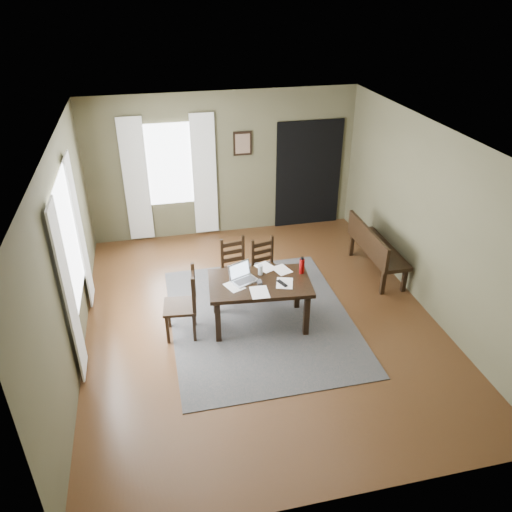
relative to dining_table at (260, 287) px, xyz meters
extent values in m
cube|color=#492C16|center=(0.04, 0.10, -0.64)|extent=(5.00, 6.00, 0.01)
cube|color=brown|center=(0.04, 3.10, 0.72)|extent=(5.00, 0.02, 2.70)
cube|color=brown|center=(0.04, -2.90, 0.72)|extent=(5.00, 0.02, 2.70)
cube|color=brown|center=(-2.46, 0.10, 0.72)|extent=(0.02, 6.00, 2.70)
cube|color=brown|center=(2.54, 0.10, 0.72)|extent=(0.02, 6.00, 2.70)
cube|color=white|center=(0.04, 0.10, 2.07)|extent=(5.00, 6.00, 0.02)
cube|color=#3C3C3C|center=(0.04, 0.10, -0.63)|extent=(2.60, 3.20, 0.01)
cube|color=black|center=(0.00, 0.00, 0.06)|extent=(1.49, 0.99, 0.06)
cube|color=black|center=(0.00, 0.00, 0.01)|extent=(1.33, 0.82, 0.05)
cube|color=black|center=(-0.64, -0.27, -0.32)|extent=(0.08, 0.08, 0.60)
cube|color=black|center=(-0.58, 0.39, -0.32)|extent=(0.08, 0.08, 0.60)
cube|color=black|center=(0.58, -0.39, -0.32)|extent=(0.08, 0.08, 0.60)
cube|color=black|center=(0.64, 0.27, -0.32)|extent=(0.08, 0.08, 0.60)
cube|color=black|center=(-1.12, 0.00, -0.16)|extent=(0.49, 0.49, 0.04)
cube|color=black|center=(-1.28, 0.20, -0.40)|extent=(0.05, 0.05, 0.44)
cube|color=black|center=(-0.92, 0.16, -0.40)|extent=(0.05, 0.05, 0.44)
cube|color=black|center=(-1.32, -0.16, -0.40)|extent=(0.05, 0.05, 0.44)
cube|color=black|center=(-0.96, -0.20, -0.40)|extent=(0.05, 0.05, 0.44)
cube|color=black|center=(-0.90, 0.17, 0.13)|extent=(0.05, 0.05, 0.55)
cube|color=black|center=(-0.94, -0.21, 0.13)|extent=(0.05, 0.05, 0.55)
cube|color=black|center=(-0.92, -0.02, -0.02)|extent=(0.06, 0.33, 0.07)
cube|color=black|center=(-0.92, -0.02, 0.13)|extent=(0.06, 0.33, 0.07)
cube|color=black|center=(-0.92, -0.02, 0.28)|extent=(0.06, 0.33, 0.07)
cube|color=black|center=(-0.18, 0.80, -0.21)|extent=(0.46, 0.46, 0.04)
cube|color=black|center=(-0.31, 0.62, -0.42)|extent=(0.04, 0.04, 0.39)
cube|color=black|center=(-0.36, 0.94, -0.42)|extent=(0.04, 0.04, 0.39)
cube|color=black|center=(0.01, 0.66, -0.42)|extent=(0.04, 0.04, 0.39)
cube|color=black|center=(-0.04, 0.99, -0.42)|extent=(0.04, 0.04, 0.39)
cube|color=black|center=(-0.38, 0.96, 0.05)|extent=(0.05, 0.05, 0.50)
cube|color=black|center=(-0.03, 1.01, 0.05)|extent=(0.05, 0.05, 0.50)
cube|color=black|center=(-0.20, 0.98, -0.08)|extent=(0.30, 0.07, 0.07)
cube|color=black|center=(-0.20, 0.98, 0.05)|extent=(0.30, 0.07, 0.07)
cube|color=black|center=(-0.20, 0.98, 0.19)|extent=(0.30, 0.07, 0.07)
cube|color=black|center=(0.30, 0.75, -0.22)|extent=(0.47, 0.47, 0.04)
cube|color=black|center=(0.18, 0.56, -0.43)|extent=(0.04, 0.04, 0.38)
cube|color=black|center=(0.11, 0.87, -0.43)|extent=(0.04, 0.04, 0.38)
cube|color=black|center=(0.49, 0.63, -0.43)|extent=(0.04, 0.04, 0.38)
cube|color=black|center=(0.42, 0.94, -0.43)|extent=(0.04, 0.04, 0.38)
cube|color=black|center=(0.09, 0.89, 0.03)|extent=(0.05, 0.05, 0.48)
cube|color=black|center=(0.42, 0.96, 0.03)|extent=(0.05, 0.05, 0.48)
cube|color=black|center=(0.26, 0.92, -0.10)|extent=(0.29, 0.09, 0.06)
cube|color=black|center=(0.26, 0.92, 0.03)|extent=(0.29, 0.09, 0.06)
cube|color=black|center=(0.26, 0.92, 0.16)|extent=(0.29, 0.09, 0.06)
cube|color=black|center=(2.26, 0.97, -0.18)|extent=(0.48, 1.50, 0.06)
cube|color=black|center=(2.44, 0.33, -0.42)|extent=(0.06, 0.06, 0.42)
cube|color=black|center=(2.08, 0.33, -0.42)|extent=(0.06, 0.06, 0.42)
cube|color=black|center=(2.44, 1.62, -0.42)|extent=(0.06, 0.06, 0.42)
cube|color=black|center=(2.08, 1.62, -0.42)|extent=(0.06, 0.06, 0.42)
cube|color=black|center=(2.04, 0.97, 0.03)|extent=(0.05, 1.50, 0.36)
cube|color=#B7B7BC|center=(-0.20, 0.05, 0.10)|extent=(0.41, 0.36, 0.02)
cube|color=#B7B7BC|center=(-0.25, 0.17, 0.21)|extent=(0.34, 0.20, 0.23)
cube|color=silver|center=(-0.25, 0.16, 0.21)|extent=(0.30, 0.16, 0.19)
cube|color=#3F3F42|center=(-0.20, 0.04, 0.11)|extent=(0.33, 0.25, 0.00)
cube|color=#3F3F42|center=(-0.01, -0.04, 0.11)|extent=(0.06, 0.10, 0.03)
cube|color=black|center=(0.29, -0.13, 0.10)|extent=(0.12, 0.20, 0.02)
cylinder|color=silver|center=(0.05, 0.19, 0.16)|extent=(0.09, 0.09, 0.15)
cylinder|color=#AD0D0D|center=(0.64, 0.10, 0.20)|extent=(0.08, 0.08, 0.22)
cylinder|color=black|center=(0.64, 0.10, 0.33)|extent=(0.05, 0.05, 0.04)
cube|color=white|center=(-0.37, -0.04, 0.09)|extent=(0.30, 0.33, 0.00)
cube|color=white|center=(0.33, -0.12, 0.09)|extent=(0.30, 0.35, 0.00)
cube|color=white|center=(0.17, 0.36, 0.09)|extent=(0.32, 0.35, 0.00)
cube|color=white|center=(0.38, 0.24, 0.09)|extent=(0.29, 0.33, 0.00)
cube|color=white|center=(-0.06, -0.26, 0.09)|extent=(0.25, 0.32, 0.00)
cube|color=white|center=(-2.43, 0.30, 0.82)|extent=(0.01, 1.30, 1.70)
cube|color=white|center=(-0.96, 3.07, 0.82)|extent=(1.00, 0.01, 1.50)
cube|color=silver|center=(-2.40, -0.52, 0.57)|extent=(0.03, 0.48, 2.30)
cube|color=silver|center=(-2.40, 1.12, 0.57)|extent=(0.03, 0.48, 2.30)
cube|color=silver|center=(-1.58, 3.04, 0.57)|extent=(0.44, 0.03, 2.30)
cube|color=silver|center=(-0.34, 3.04, 0.57)|extent=(0.44, 0.03, 2.30)
cube|color=black|center=(0.39, 3.07, 1.12)|extent=(0.34, 0.03, 0.44)
cube|color=brown|center=(0.39, 3.06, 1.12)|extent=(0.27, 0.01, 0.36)
cube|color=black|center=(1.69, 3.07, 0.42)|extent=(1.30, 0.03, 2.10)
camera|label=1|loc=(-1.34, -5.70, 3.81)|focal=35.00mm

